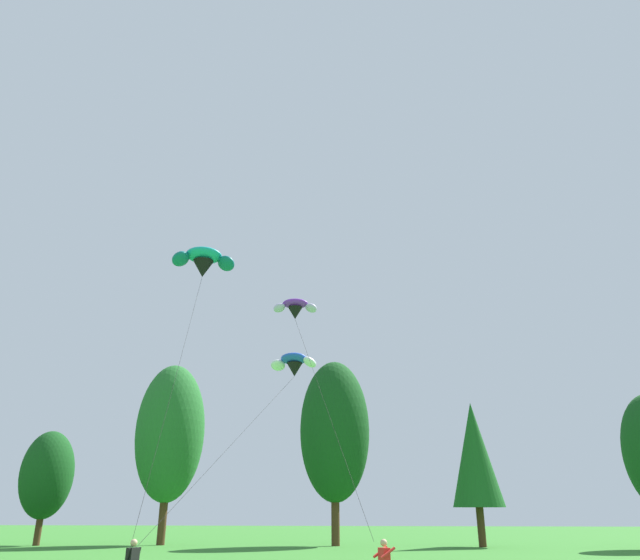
% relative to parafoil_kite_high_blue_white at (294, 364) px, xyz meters
% --- Properties ---
extents(treeline_tree_b, '(4.18, 4.18, 8.82)m').
position_rel_parafoil_kite_high_blue_white_xyz_m(treeline_tree_b, '(-22.39, 13.30, -5.60)').
color(treeline_tree_b, '#472D19').
rests_on(treeline_tree_b, ground_plane).
extents(treeline_tree_c, '(5.74, 5.74, 14.60)m').
position_rel_parafoil_kite_high_blue_white_xyz_m(treeline_tree_c, '(-12.90, 15.08, -2.10)').
color(treeline_tree_c, '#472D19').
rests_on(treeline_tree_c, ground_plane).
extents(treeline_tree_d, '(5.74, 5.74, 14.60)m').
position_rel_parafoil_kite_high_blue_white_xyz_m(treeline_tree_d, '(1.17, 15.31, -2.10)').
color(treeline_tree_d, '#472D19').
rests_on(treeline_tree_d, ground_plane).
extents(treeline_tree_e, '(3.99, 3.99, 10.85)m').
position_rel_parafoil_kite_high_blue_white_xyz_m(treeline_tree_e, '(12.37, 14.92, -4.14)').
color(treeline_tree_e, '#472D19').
rests_on(treeline_tree_e, ground_plane).
extents(parafoil_kite_high_blue_white, '(4.35, 16.54, 10.46)m').
position_rel_parafoil_kite_high_blue_white_xyz_m(parafoil_kite_high_blue_white, '(0.00, 0.00, 0.00)').
color(parafoil_kite_high_blue_white, blue).
extents(parafoil_kite_mid_purple, '(5.74, 12.31, 12.41)m').
position_rel_parafoil_kite_high_blue_white_xyz_m(parafoil_kite_mid_purple, '(0.52, -3.23, 2.45)').
color(parafoil_kite_mid_purple, purple).
extents(parafoil_kite_far_teal, '(3.97, 12.72, 15.88)m').
position_rel_parafoil_kite_high_blue_white_xyz_m(parafoil_kite_far_teal, '(-4.83, -4.13, 5.26)').
color(parafoil_kite_far_teal, teal).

